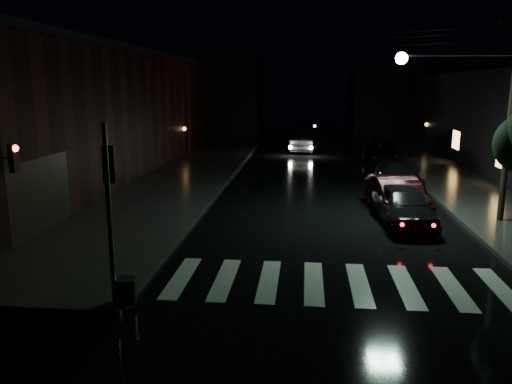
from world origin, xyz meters
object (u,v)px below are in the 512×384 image
(oncoming_car, at_px, (304,141))
(parked_car_b, at_px, (396,196))
(parked_car_a, at_px, (403,205))
(parked_car_d, at_px, (380,150))
(parked_car_c, at_px, (398,175))

(oncoming_car, bearing_deg, parked_car_b, 105.12)
(parked_car_a, bearing_deg, oncoming_car, 96.72)
(parked_car_d, distance_m, oncoming_car, 6.64)
(parked_car_b, xyz_separation_m, parked_car_c, (1.03, 5.69, -0.11))
(parked_car_c, distance_m, oncoming_car, 14.56)
(parked_car_d, xyz_separation_m, oncoming_car, (-5.36, 3.93, 0.14))
(parked_car_a, distance_m, oncoming_car, 21.25)
(oncoming_car, bearing_deg, parked_car_d, 147.66)
(parked_car_b, height_order, oncoming_car, oncoming_car)
(parked_car_a, xyz_separation_m, parked_car_c, (1.03, 7.18, -0.09))
(parked_car_a, xyz_separation_m, parked_car_b, (0.00, 1.49, 0.02))
(parked_car_a, relative_size, parked_car_d, 0.90)
(parked_car_c, relative_size, parked_car_d, 0.92)
(parked_car_a, height_order, oncoming_car, oncoming_car)
(parked_car_d, bearing_deg, parked_car_c, -85.10)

